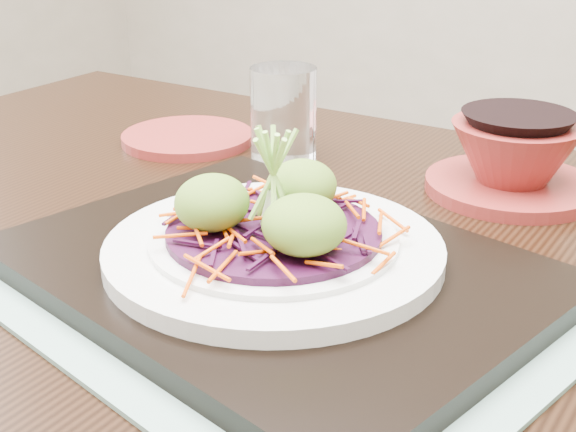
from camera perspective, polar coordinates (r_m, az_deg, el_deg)
The scene contains 11 objects.
dining_table at distance 0.68m, azimuth 0.56°, elevation -11.98°, with size 1.29×0.87×0.79m.
placemat at distance 0.60m, azimuth -0.99°, elevation -4.68°, with size 0.44×0.35×0.00m, color gray.
serving_tray at distance 0.60m, azimuth -1.00°, elevation -3.78°, with size 0.39×0.29×0.02m, color black.
white_plate at distance 0.59m, azimuth -1.01°, elevation -2.31°, with size 0.25×0.25×0.02m.
cabbage_bed at distance 0.59m, azimuth -1.02°, elevation -1.19°, with size 0.16×0.16×0.01m, color #370B2B.
carrot_julienne at distance 0.58m, azimuth -1.02°, elevation -0.50°, with size 0.19×0.19×0.01m, color #D34403, non-canonical shape.
guacamole_scoops at distance 0.58m, azimuth -1.07°, elevation 0.81°, with size 0.14×0.12×0.04m.
scallion_garnish at distance 0.57m, azimuth -1.05°, elevation 2.61°, with size 0.06×0.06×0.09m, color #8FC850, non-canonical shape.
terracotta_side_plate at distance 0.93m, azimuth -7.16°, elevation 5.55°, with size 0.15×0.15×0.01m, color maroon.
water_glass at distance 0.86m, azimuth -0.33°, elevation 7.23°, with size 0.07×0.07×0.10m, color white.
terracotta_bowl_set at distance 0.80m, azimuth 15.74°, elevation 3.73°, with size 0.20×0.20×0.07m.
Camera 1 is at (0.35, -0.56, 1.08)m, focal length 50.00 mm.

